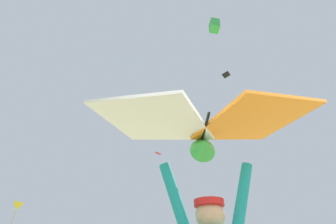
{
  "coord_description": "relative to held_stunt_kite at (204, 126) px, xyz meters",
  "views": [
    {
      "loc": [
        -1.08,
        -1.7,
        1.16
      ],
      "look_at": [
        -0.31,
        1.62,
        3.37
      ],
      "focal_mm": 25.53,
      "sensor_mm": 36.0,
      "label": 1
    }
  ],
  "objects": [
    {
      "name": "distant_kite_purple_high_right",
      "position": [
        0.26,
        23.36,
        15.35
      ],
      "size": [
        0.97,
        0.88,
        1.32
      ],
      "color": "purple"
    },
    {
      "name": "held_stunt_kite",
      "position": [
        0.0,
        0.0,
        0.0
      ],
      "size": [
        2.09,
        1.31,
        0.43
      ],
      "color": "black"
    },
    {
      "name": "distant_kite_green_mid_left",
      "position": [
        6.33,
        10.5,
        16.83
      ],
      "size": [
        1.0,
        1.0,
        1.42
      ],
      "color": "green"
    },
    {
      "name": "distant_kite_red_mid_right",
      "position": [
        5.31,
        30.57,
        13.0
      ],
      "size": [
        1.11,
        1.1,
        0.47
      ],
      "color": "red"
    },
    {
      "name": "distant_kite_yellow_high_left",
      "position": [
        -8.95,
        23.68,
        3.52
      ],
      "size": [
        1.25,
        1.21,
        2.0
      ],
      "color": "yellow"
    },
    {
      "name": "distant_kite_black_overhead_distant",
      "position": [
        5.75,
        9.02,
        9.68
      ],
      "size": [
        0.5,
        0.5,
        0.17
      ],
      "color": "black"
    }
  ]
}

